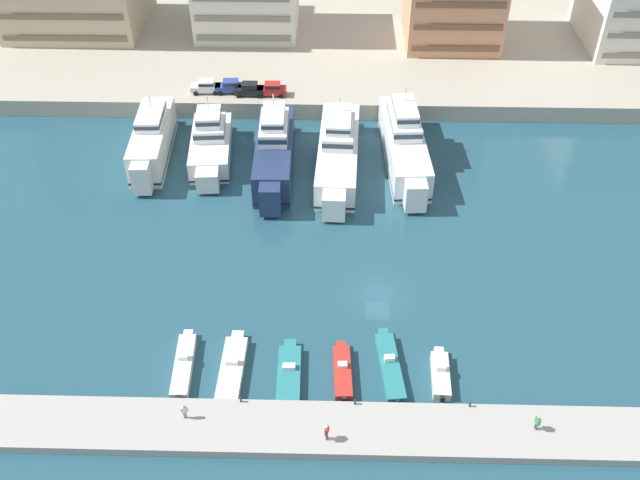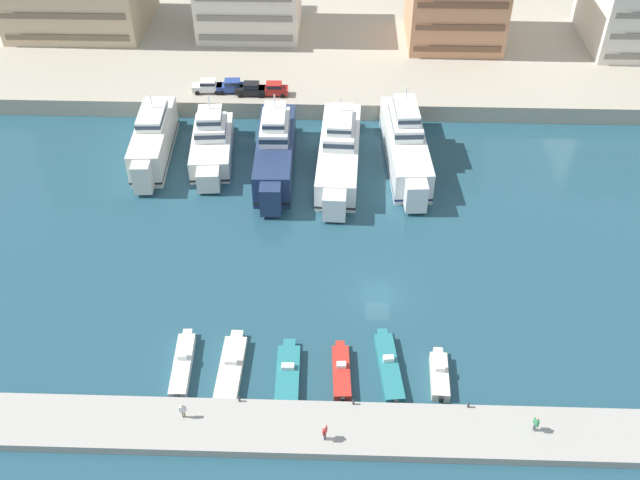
# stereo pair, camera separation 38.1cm
# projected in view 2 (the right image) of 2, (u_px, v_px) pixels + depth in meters

# --- Properties ---
(ground_plane) EXTENTS (400.00, 400.00, 0.00)m
(ground_plane) POSITION_uv_depth(u_px,v_px,m) (379.00, 294.00, 72.23)
(ground_plane) COLOR #234C5B
(quay_promenade) EXTENTS (180.00, 70.00, 2.39)m
(quay_promenade) POSITION_uv_depth(u_px,v_px,m) (367.00, 10.00, 123.63)
(quay_promenade) COLOR #ADA38E
(quay_promenade) RESTS_ON ground
(pier_dock) EXTENTS (120.00, 5.21, 0.87)m
(pier_dock) POSITION_uv_depth(u_px,v_px,m) (385.00, 431.00, 59.32)
(pier_dock) COLOR #A8A399
(pier_dock) RESTS_ON ground
(yacht_ivory_far_left) EXTENTS (4.61, 17.59, 7.54)m
(yacht_ivory_far_left) POSITION_uv_depth(u_px,v_px,m) (153.00, 140.00, 89.71)
(yacht_ivory_far_left) COLOR silver
(yacht_ivory_far_left) RESTS_ON ground
(yacht_ivory_left) EXTENTS (5.89, 15.51, 7.79)m
(yacht_ivory_left) POSITION_uv_depth(u_px,v_px,m) (212.00, 143.00, 89.68)
(yacht_ivory_left) COLOR silver
(yacht_ivory_left) RESTS_ON ground
(yacht_navy_mid_left) EXTENTS (4.75, 19.87, 8.99)m
(yacht_navy_mid_left) POSITION_uv_depth(u_px,v_px,m) (275.00, 150.00, 87.42)
(yacht_navy_mid_left) COLOR navy
(yacht_navy_mid_left) RESTS_ON ground
(yacht_white_center_left) EXTENTS (5.57, 22.00, 8.34)m
(yacht_white_center_left) POSITION_uv_depth(u_px,v_px,m) (339.00, 151.00, 87.84)
(yacht_white_center_left) COLOR white
(yacht_white_center_left) RESTS_ON ground
(yacht_white_center) EXTENTS (5.67, 21.55, 8.97)m
(yacht_white_center) POSITION_uv_depth(u_px,v_px,m) (405.00, 144.00, 88.60)
(yacht_white_center) COLOR white
(yacht_white_center) RESTS_ON ground
(motorboat_white_far_left) EXTENTS (1.89, 8.00, 1.38)m
(motorboat_white_far_left) POSITION_uv_depth(u_px,v_px,m) (183.00, 364.00, 64.74)
(motorboat_white_far_left) COLOR white
(motorboat_white_far_left) RESTS_ON ground
(motorboat_cream_left) EXTENTS (2.22, 8.68, 1.26)m
(motorboat_cream_left) POSITION_uv_depth(u_px,v_px,m) (231.00, 368.00, 64.41)
(motorboat_cream_left) COLOR beige
(motorboat_cream_left) RESTS_ON ground
(motorboat_teal_mid_left) EXTENTS (2.20, 7.45, 1.14)m
(motorboat_teal_mid_left) POSITION_uv_depth(u_px,v_px,m) (288.00, 373.00, 64.09)
(motorboat_teal_mid_left) COLOR teal
(motorboat_teal_mid_left) RESTS_ON ground
(motorboat_red_center_left) EXTENTS (1.81, 6.78, 1.21)m
(motorboat_red_center_left) POSITION_uv_depth(u_px,v_px,m) (341.00, 372.00, 64.11)
(motorboat_red_center_left) COLOR red
(motorboat_red_center_left) RESTS_ON ground
(motorboat_teal_center) EXTENTS (2.54, 8.63, 1.26)m
(motorboat_teal_center) POSITION_uv_depth(u_px,v_px,m) (389.00, 366.00, 64.61)
(motorboat_teal_center) COLOR teal
(motorboat_teal_center) RESTS_ON ground
(motorboat_cream_center_right) EXTENTS (1.76, 5.90, 1.46)m
(motorboat_cream_center_right) POSITION_uv_depth(u_px,v_px,m) (439.00, 375.00, 63.74)
(motorboat_cream_center_right) COLOR beige
(motorboat_cream_center_right) RESTS_ON ground
(car_white_far_left) EXTENTS (4.18, 2.09, 1.80)m
(car_white_far_left) POSITION_uv_depth(u_px,v_px,m) (208.00, 86.00, 98.46)
(car_white_far_left) COLOR white
(car_white_far_left) RESTS_ON quay_promenade
(car_blue_left) EXTENTS (4.20, 2.14, 1.80)m
(car_blue_left) POSITION_uv_depth(u_px,v_px,m) (232.00, 86.00, 98.48)
(car_blue_left) COLOR #28428E
(car_blue_left) RESTS_ON quay_promenade
(car_black_mid_left) EXTENTS (4.10, 1.92, 1.80)m
(car_black_mid_left) POSITION_uv_depth(u_px,v_px,m) (251.00, 88.00, 97.87)
(car_black_mid_left) COLOR black
(car_black_mid_left) RESTS_ON quay_promenade
(car_red_center_left) EXTENTS (4.11, 1.95, 1.80)m
(car_red_center_left) POSITION_uv_depth(u_px,v_px,m) (273.00, 89.00, 97.85)
(car_red_center_left) COLOR red
(car_red_center_left) RESTS_ON quay_promenade
(pedestrian_near_edge) EXTENTS (0.63, 0.33, 1.66)m
(pedestrian_near_edge) POSITION_uv_depth(u_px,v_px,m) (183.00, 410.00, 59.26)
(pedestrian_near_edge) COLOR #7A6B56
(pedestrian_near_edge) RESTS_ON pier_dock
(pedestrian_mid_deck) EXTENTS (0.40, 0.64, 1.76)m
(pedestrian_mid_deck) POSITION_uv_depth(u_px,v_px,m) (325.00, 431.00, 57.59)
(pedestrian_mid_deck) COLOR #4C515B
(pedestrian_mid_deck) RESTS_ON pier_dock
(pedestrian_far_side) EXTENTS (0.41, 0.58, 1.67)m
(pedestrian_far_side) POSITION_uv_depth(u_px,v_px,m) (536.00, 423.00, 58.27)
(pedestrian_far_side) COLOR #4C515B
(pedestrian_far_side) RESTS_ON pier_dock
(bollard_west) EXTENTS (0.20, 0.20, 0.61)m
(bollard_west) POSITION_uv_depth(u_px,v_px,m) (239.00, 399.00, 60.91)
(bollard_west) COLOR #2D2D33
(bollard_west) RESTS_ON pier_dock
(bollard_west_mid) EXTENTS (0.20, 0.20, 0.61)m
(bollard_west_mid) POSITION_uv_depth(u_px,v_px,m) (353.00, 402.00, 60.67)
(bollard_west_mid) COLOR #2D2D33
(bollard_west_mid) RESTS_ON pier_dock
(bollard_east_mid) EXTENTS (0.20, 0.20, 0.61)m
(bollard_east_mid) POSITION_uv_depth(u_px,v_px,m) (469.00, 405.00, 60.44)
(bollard_east_mid) COLOR #2D2D33
(bollard_east_mid) RESTS_ON pier_dock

